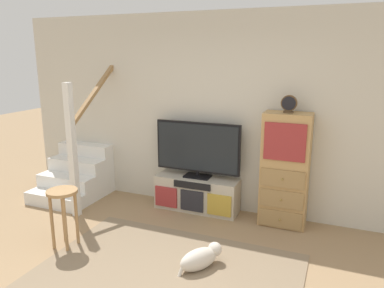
{
  "coord_description": "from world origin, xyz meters",
  "views": [
    {
      "loc": [
        1.49,
        -2.35,
        2.15
      ],
      "look_at": [
        -0.16,
        1.68,
        1.09
      ],
      "focal_mm": 34.64,
      "sensor_mm": 36.0,
      "label": 1
    }
  ],
  "objects_px": {
    "television": "(198,148)",
    "desk_clock": "(289,104)",
    "media_console": "(197,194)",
    "side_cabinet": "(285,170)",
    "bar_stool_near": "(63,205)",
    "dog": "(201,258)"
  },
  "relations": [
    {
      "from": "television",
      "to": "desk_clock",
      "type": "distance_m",
      "value": 1.36
    },
    {
      "from": "media_console",
      "to": "desk_clock",
      "type": "relative_size",
      "value": 5.43
    },
    {
      "from": "desk_clock",
      "to": "media_console",
      "type": "bearing_deg",
      "value": 179.77
    },
    {
      "from": "television",
      "to": "desk_clock",
      "type": "xyz_separation_m",
      "value": [
        1.19,
        -0.03,
        0.67
      ]
    },
    {
      "from": "side_cabinet",
      "to": "bar_stool_near",
      "type": "xyz_separation_m",
      "value": [
        -2.2,
        -1.53,
        -0.22
      ]
    },
    {
      "from": "desk_clock",
      "to": "bar_stool_near",
      "type": "relative_size",
      "value": 0.32
    },
    {
      "from": "television",
      "to": "dog",
      "type": "distance_m",
      "value": 1.69
    },
    {
      "from": "television",
      "to": "bar_stool_near",
      "type": "bearing_deg",
      "value": -123.21
    },
    {
      "from": "desk_clock",
      "to": "dog",
      "type": "relative_size",
      "value": 0.44
    },
    {
      "from": "media_console",
      "to": "side_cabinet",
      "type": "xyz_separation_m",
      "value": [
        1.19,
        0.01,
        0.49
      ]
    },
    {
      "from": "television",
      "to": "side_cabinet",
      "type": "height_order",
      "value": "side_cabinet"
    },
    {
      "from": "side_cabinet",
      "to": "dog",
      "type": "xyz_separation_m",
      "value": [
        -0.6,
        -1.37,
        -0.61
      ]
    },
    {
      "from": "media_console",
      "to": "dog",
      "type": "relative_size",
      "value": 2.39
    },
    {
      "from": "desk_clock",
      "to": "bar_stool_near",
      "type": "xyz_separation_m",
      "value": [
        -2.2,
        -1.51,
        -1.05
      ]
    },
    {
      "from": "bar_stool_near",
      "to": "dog",
      "type": "height_order",
      "value": "bar_stool_near"
    },
    {
      "from": "desk_clock",
      "to": "television",
      "type": "bearing_deg",
      "value": 178.62
    },
    {
      "from": "media_console",
      "to": "desk_clock",
      "type": "distance_m",
      "value": 1.78
    },
    {
      "from": "dog",
      "to": "bar_stool_near",
      "type": "bearing_deg",
      "value": -174.13
    },
    {
      "from": "television",
      "to": "desk_clock",
      "type": "bearing_deg",
      "value": -1.38
    },
    {
      "from": "side_cabinet",
      "to": "bar_stool_near",
      "type": "height_order",
      "value": "side_cabinet"
    },
    {
      "from": "media_console",
      "to": "side_cabinet",
      "type": "relative_size",
      "value": 0.81
    },
    {
      "from": "television",
      "to": "dog",
      "type": "xyz_separation_m",
      "value": [
        0.58,
        -1.38,
        -0.77
      ]
    }
  ]
}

